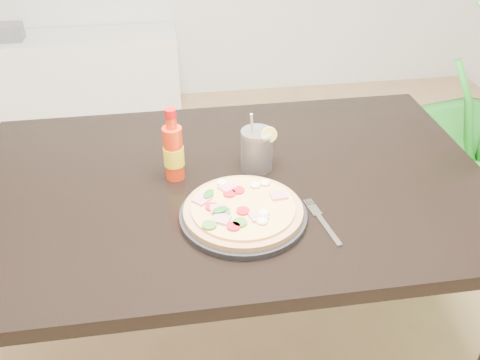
{
  "coord_description": "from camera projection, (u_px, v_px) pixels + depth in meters",
  "views": [
    {
      "loc": [
        -0.2,
        -1.14,
        1.56
      ],
      "look_at": [
        -0.03,
        -0.07,
        0.83
      ],
      "focal_mm": 40.0,
      "sensor_mm": 36.0,
      "label": 1
    }
  ],
  "objects": [
    {
      "name": "dining_table",
      "position": [
        234.0,
        204.0,
        1.5
      ],
      "size": [
        1.4,
        0.9,
        0.75
      ],
      "color": "black",
      "rests_on": "ground"
    },
    {
      "name": "plate",
      "position": [
        243.0,
        215.0,
        1.31
      ],
      "size": [
        0.31,
        0.31,
        0.02
      ],
      "primitive_type": "cylinder",
      "color": "black",
      "rests_on": "dining_table"
    },
    {
      "name": "pizza",
      "position": [
        243.0,
        209.0,
        1.3
      ],
      "size": [
        0.29,
        0.29,
        0.03
      ],
      "color": "tan",
      "rests_on": "plate"
    },
    {
      "name": "hot_sauce_bottle",
      "position": [
        174.0,
        151.0,
        1.42
      ],
      "size": [
        0.07,
        0.07,
        0.21
      ],
      "rotation": [
        0.0,
        0.0,
        -0.37
      ],
      "color": "red",
      "rests_on": "dining_table"
    },
    {
      "name": "cola_cup",
      "position": [
        257.0,
        150.0,
        1.48
      ],
      "size": [
        0.1,
        0.09,
        0.18
      ],
      "rotation": [
        0.0,
        0.0,
        -0.05
      ],
      "color": "black",
      "rests_on": "dining_table"
    },
    {
      "name": "fork",
      "position": [
        321.0,
        220.0,
        1.3
      ],
      "size": [
        0.05,
        0.19,
        0.0
      ],
      "rotation": [
        0.0,
        0.0,
        0.16
      ],
      "color": "silver",
      "rests_on": "dining_table"
    },
    {
      "name": "plant_pot",
      "position": [
        472.0,
        212.0,
        2.39
      ],
      "size": [
        0.28,
        0.28,
        0.22
      ],
      "primitive_type": "cylinder",
      "color": "brown",
      "rests_on": "ground"
    },
    {
      "name": "media_console",
      "position": [
        64.0,
        76.0,
        3.29
      ],
      "size": [
        1.4,
        0.34,
        0.5
      ],
      "primitive_type": "cube",
      "color": "white",
      "rests_on": "ground"
    },
    {
      "name": "cd_stack",
      "position": [
        10.0,
        32.0,
        3.08
      ],
      "size": [
        0.14,
        0.12,
        0.09
      ],
      "color": "slate",
      "rests_on": "media_console"
    }
  ]
}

